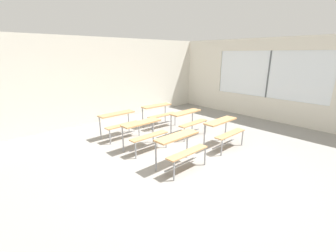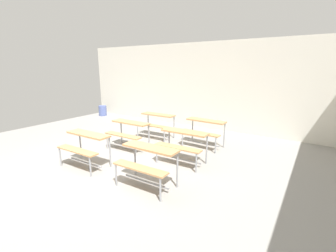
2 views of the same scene
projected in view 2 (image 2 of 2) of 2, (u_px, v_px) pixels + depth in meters
ground at (100, 168)px, 5.19m from camera, size 10.00×9.00×0.05m
wall_back at (194, 86)px, 8.45m from camera, size 10.00×0.12×3.00m
desk_bench_r0c0 at (85, 142)px, 5.07m from camera, size 1.11×0.61×0.74m
desk_bench_r0c1 at (147, 158)px, 4.21m from camera, size 1.11×0.61×0.74m
desk_bench_r1c0 at (128, 129)px, 6.16m from camera, size 1.10×0.60×0.74m
desk_bench_r1c1 at (182, 140)px, 5.25m from camera, size 1.12×0.62×0.74m
desk_bench_r2c0 at (156, 120)px, 7.17m from camera, size 1.11×0.61×0.74m
desk_bench_r2c1 at (204, 127)px, 6.36m from camera, size 1.12×0.64×0.74m
trash_bin at (103, 111)px, 10.57m from camera, size 0.35×0.35×0.45m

